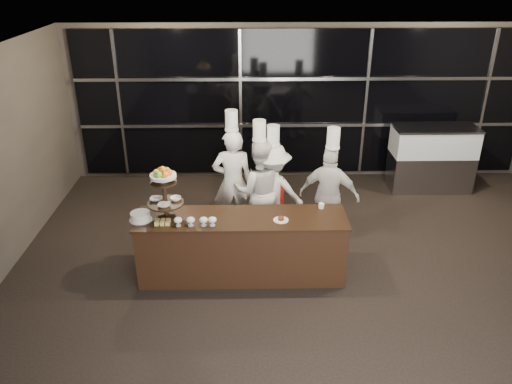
{
  "coord_description": "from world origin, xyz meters",
  "views": [
    {
      "loc": [
        -1.08,
        -4.42,
        4.1
      ],
      "look_at": [
        -0.96,
        1.77,
        1.15
      ],
      "focal_mm": 35.0,
      "sensor_mm": 36.0,
      "label": 1
    }
  ],
  "objects_px": {
    "layer_cake": "(140,216)",
    "chef_d": "(329,195)",
    "buffet_counter": "(242,246)",
    "display_stand": "(164,190)",
    "display_case": "(432,155)",
    "chef_b": "(259,190)",
    "chef_c": "(272,191)",
    "chef_a": "(233,181)"
  },
  "relations": [
    {
      "from": "layer_cake",
      "to": "display_case",
      "type": "relative_size",
      "value": 0.2
    },
    {
      "from": "layer_cake",
      "to": "chef_d",
      "type": "distance_m",
      "value": 2.84
    },
    {
      "from": "chef_a",
      "to": "chef_b",
      "type": "bearing_deg",
      "value": -26.58
    },
    {
      "from": "display_case",
      "to": "chef_a",
      "type": "relative_size",
      "value": 0.75
    },
    {
      "from": "buffet_counter",
      "to": "chef_a",
      "type": "distance_m",
      "value": 1.32
    },
    {
      "from": "display_stand",
      "to": "chef_a",
      "type": "distance_m",
      "value": 1.57
    },
    {
      "from": "chef_c",
      "to": "chef_d",
      "type": "height_order",
      "value": "chef_d"
    },
    {
      "from": "display_case",
      "to": "chef_b",
      "type": "xyz_separation_m",
      "value": [
        -3.31,
        -1.8,
        0.15
      ]
    },
    {
      "from": "chef_a",
      "to": "chef_c",
      "type": "xyz_separation_m",
      "value": [
        0.61,
        -0.14,
        -0.11
      ]
    },
    {
      "from": "buffet_counter",
      "to": "chef_a",
      "type": "xyz_separation_m",
      "value": [
        -0.15,
        1.24,
        0.43
      ]
    },
    {
      "from": "layer_cake",
      "to": "chef_a",
      "type": "height_order",
      "value": "chef_a"
    },
    {
      "from": "buffet_counter",
      "to": "chef_c",
      "type": "bearing_deg",
      "value": 66.8
    },
    {
      "from": "display_stand",
      "to": "layer_cake",
      "type": "xyz_separation_m",
      "value": [
        -0.34,
        -0.05,
        -0.37
      ]
    },
    {
      "from": "chef_a",
      "to": "chef_b",
      "type": "xyz_separation_m",
      "value": [
        0.41,
        -0.2,
        -0.06
      ]
    },
    {
      "from": "chef_d",
      "to": "buffet_counter",
      "type": "bearing_deg",
      "value": -145.41
    },
    {
      "from": "chef_b",
      "to": "chef_c",
      "type": "height_order",
      "value": "chef_b"
    },
    {
      "from": "buffet_counter",
      "to": "chef_a",
      "type": "bearing_deg",
      "value": 96.7
    },
    {
      "from": "display_case",
      "to": "buffet_counter",
      "type": "bearing_deg",
      "value": -141.56
    },
    {
      "from": "display_case",
      "to": "chef_c",
      "type": "bearing_deg",
      "value": -150.69
    },
    {
      "from": "display_case",
      "to": "chef_d",
      "type": "distance_m",
      "value": 2.95
    },
    {
      "from": "chef_b",
      "to": "chef_d",
      "type": "distance_m",
      "value": 1.07
    },
    {
      "from": "buffet_counter",
      "to": "chef_c",
      "type": "height_order",
      "value": "chef_c"
    },
    {
      "from": "display_case",
      "to": "layer_cake",
      "type": "bearing_deg",
      "value": -149.56
    },
    {
      "from": "layer_cake",
      "to": "chef_c",
      "type": "distance_m",
      "value": 2.14
    },
    {
      "from": "layer_cake",
      "to": "display_case",
      "type": "bearing_deg",
      "value": 30.44
    },
    {
      "from": "buffet_counter",
      "to": "chef_d",
      "type": "xyz_separation_m",
      "value": [
        1.33,
        0.92,
        0.34
      ]
    },
    {
      "from": "layer_cake",
      "to": "chef_d",
      "type": "relative_size",
      "value": 0.16
    },
    {
      "from": "layer_cake",
      "to": "chef_c",
      "type": "xyz_separation_m",
      "value": [
        1.8,
        1.14,
        -0.19
      ]
    },
    {
      "from": "buffet_counter",
      "to": "display_stand",
      "type": "relative_size",
      "value": 3.81
    },
    {
      "from": "chef_c",
      "to": "chef_d",
      "type": "xyz_separation_m",
      "value": [
        0.86,
        -0.18,
        0.02
      ]
    },
    {
      "from": "display_case",
      "to": "chef_c",
      "type": "distance_m",
      "value": 3.56
    },
    {
      "from": "layer_cake",
      "to": "chef_c",
      "type": "relative_size",
      "value": 0.16
    },
    {
      "from": "chef_b",
      "to": "chef_d",
      "type": "xyz_separation_m",
      "value": [
        1.07,
        -0.12,
        -0.03
      ]
    },
    {
      "from": "display_stand",
      "to": "chef_b",
      "type": "height_order",
      "value": "chef_b"
    },
    {
      "from": "chef_a",
      "to": "chef_d",
      "type": "distance_m",
      "value": 1.51
    },
    {
      "from": "buffet_counter",
      "to": "display_stand",
      "type": "xyz_separation_m",
      "value": [
        -1.0,
        -0.0,
        0.87
      ]
    },
    {
      "from": "chef_c",
      "to": "display_case",
      "type": "bearing_deg",
      "value": 29.31
    },
    {
      "from": "chef_d",
      "to": "chef_a",
      "type": "bearing_deg",
      "value": 167.73
    },
    {
      "from": "layer_cake",
      "to": "chef_d",
      "type": "height_order",
      "value": "chef_d"
    },
    {
      "from": "buffet_counter",
      "to": "display_case",
      "type": "height_order",
      "value": "display_case"
    },
    {
      "from": "buffet_counter",
      "to": "display_stand",
      "type": "distance_m",
      "value": 1.33
    },
    {
      "from": "display_case",
      "to": "chef_a",
      "type": "distance_m",
      "value": 4.05
    }
  ]
}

